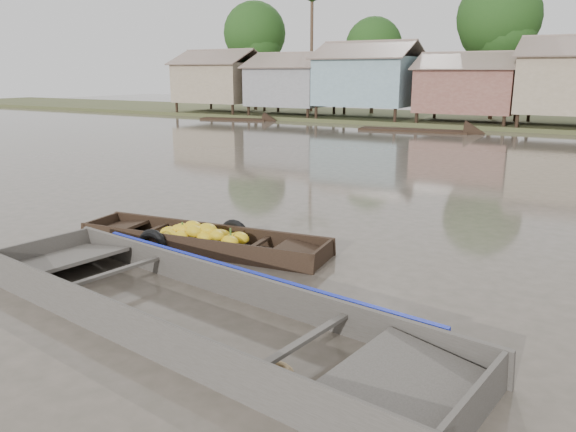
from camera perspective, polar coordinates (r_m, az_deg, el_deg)
The scene contains 3 objects.
ground at distance 9.07m, azimuth -1.18°, elevation -7.02°, with size 120.00×120.00×0.00m, color #4B4539.
banana_boat at distance 11.07m, azimuth -8.93°, elevation -2.51°, with size 5.18×1.78×0.70m.
viewer_boat at distance 7.83m, azimuth -9.30°, elevation -10.26°, with size 8.05×3.13×0.63m.
Camera 1 is at (4.38, -7.21, 3.31)m, focal length 35.00 mm.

